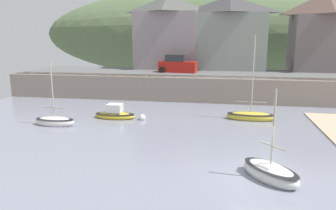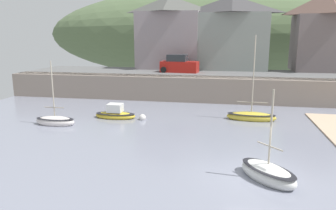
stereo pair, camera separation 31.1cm
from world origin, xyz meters
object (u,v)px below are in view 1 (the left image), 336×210
Objects in this scene: sailboat_tall_mast at (270,173)px; parked_car_near_slipway at (178,65)px; waterfront_building_left at (167,32)px; rowboat_small_beached at (115,114)px; sailboat_white_hull at (251,116)px; waterfront_building_right at (323,31)px; motorboat_with_cabin at (55,121)px; waterfront_building_centre at (229,32)px; mooring_buoy at (142,118)px.

sailboat_tall_mast is 1.03× the size of parked_car_near_slipway.
waterfront_building_left is 2.67× the size of rowboat_small_beached.
rowboat_small_beached is at bearing -170.21° from sailboat_white_hull.
waterfront_building_right is 27.77m from sailboat_tall_mast.
motorboat_with_cabin is 1.14× the size of parked_car_near_slipway.
waterfront_building_right is 2.06× the size of parked_car_near_slipway.
waterfront_building_left reaches higher than rowboat_small_beached.
waterfront_building_right is at bearing 39.48° from motorboat_with_cabin.
waterfront_building_centre reaches higher than sailboat_white_hull.
waterfront_building_centre reaches higher than parked_car_near_slipway.
mooring_buoy is (-1.00, -11.88, -3.04)m from parked_car_near_slipway.
waterfront_building_right is 30.46m from motorboat_with_cabin.
waterfront_building_right reaches higher than motorboat_with_cabin.
sailboat_tall_mast is 14.11m from rowboat_small_beached.
sailboat_tall_mast is at bearing -24.99° from motorboat_with_cabin.
sailboat_tall_mast is at bearing -70.04° from waterfront_building_left.
mooring_buoy is at bearing -86.72° from waterfront_building_left.
rowboat_small_beached reaches higher than mooring_buoy.
motorboat_with_cabin reaches higher than rowboat_small_beached.
sailboat_tall_mast is at bearing -41.38° from rowboat_small_beached.
waterfront_building_left is at bearing 93.28° from mooring_buoy.
rowboat_small_beached is at bearing -99.61° from parked_car_near_slipway.
waterfront_building_centre is 16.08× the size of mooring_buoy.
parked_car_near_slipway is 12.31m from mooring_buoy.
motorboat_with_cabin is 4.54m from rowboat_small_beached.
sailboat_white_hull is at bearing 138.88° from sailboat_tall_mast.
rowboat_small_beached is (3.63, 2.73, 0.02)m from motorboat_with_cabin.
waterfront_building_left is at bearing 75.23° from motorboat_with_cabin.
motorboat_with_cabin is at bearing -109.55° from parked_car_near_slipway.
mooring_buoy is at bearing -111.69° from waterfront_building_centre.
waterfront_building_centre is 26.41m from sailboat_tall_mast.
motorboat_with_cabin is at bearing -104.62° from waterfront_building_left.
waterfront_building_left reaches higher than motorboat_with_cabin.
rowboat_small_beached is at bearing -139.89° from waterfront_building_right.
parked_car_near_slipway is (-7.28, 10.38, 2.91)m from sailboat_white_hull.
waterfront_building_centre is at bearing 45.09° from parked_car_near_slipway.
waterfront_building_centre is at bearing 99.16° from sailboat_white_hull.
waterfront_building_centre is at bearing 180.00° from waterfront_building_right.
parked_car_near_slipway is (-7.35, 21.06, 2.89)m from sailboat_tall_mast.
waterfront_building_right is (10.51, 0.00, 0.13)m from waterfront_building_centre.
parked_car_near_slipway is at bearing 127.44° from sailboat_white_hull.
waterfront_building_centre is 1.32× the size of sailboat_white_hull.
waterfront_building_right reaches higher than sailboat_tall_mast.
sailboat_tall_mast is at bearing -87.19° from sailboat_white_hull.
parked_car_near_slipway is (3.26, 11.74, 2.90)m from rowboat_small_beached.
motorboat_with_cabin is (-14.16, -4.09, -0.00)m from sailboat_white_hull.
sailboat_white_hull is (9.21, -14.88, -6.52)m from waterfront_building_left.
waterfront_building_left is at bearing 158.46° from sailboat_tall_mast.
motorboat_with_cabin is at bearing -140.37° from waterfront_building_right.
waterfront_building_right is 1.32× the size of sailboat_white_hull.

